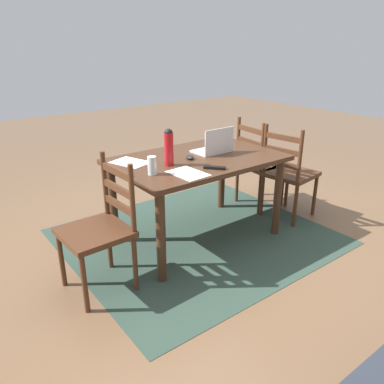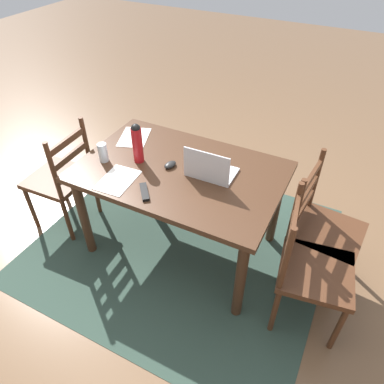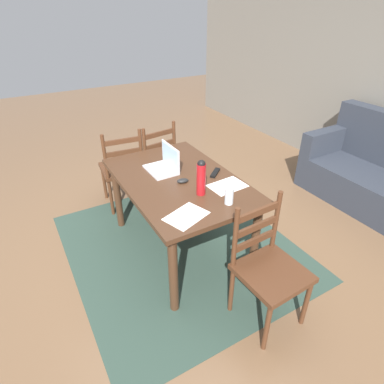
{
  "view_description": "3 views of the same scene",
  "coord_description": "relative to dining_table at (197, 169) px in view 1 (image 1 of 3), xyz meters",
  "views": [
    {
      "loc": [
        1.9,
        2.44,
        1.67
      ],
      "look_at": [
        0.1,
        0.06,
        0.49
      ],
      "focal_mm": 35.41,
      "sensor_mm": 36.0,
      "label": 1
    },
    {
      "loc": [
        -0.98,
        1.75,
        2.23
      ],
      "look_at": [
        -0.05,
        -0.08,
        0.52
      ],
      "focal_mm": 33.54,
      "sensor_mm": 36.0,
      "label": 2
    },
    {
      "loc": [
        2.16,
        -1.11,
        2.09
      ],
      "look_at": [
        0.13,
        0.06,
        0.67
      ],
      "focal_mm": 30.0,
      "sensor_mm": 36.0,
      "label": 3
    }
  ],
  "objects": [
    {
      "name": "chair_right_far",
      "position": [
        0.99,
        0.18,
        -0.2
      ],
      "size": [
        0.46,
        0.46,
        0.95
      ],
      "color": "#4C2B19",
      "rests_on": "ground"
    },
    {
      "name": "paper_stack_right",
      "position": [
        0.52,
        -0.21,
        0.1
      ],
      "size": [
        0.3,
        0.35,
        0.0
      ],
      "primitive_type": "cube",
      "rotation": [
        0.0,
        0.0,
        0.34
      ],
      "color": "white",
      "rests_on": "dining_table"
    },
    {
      "name": "laptop",
      "position": [
        -0.21,
        -0.02,
        0.16
      ],
      "size": [
        0.32,
        0.23,
        0.23
      ],
      "color": "silver",
      "rests_on": "dining_table"
    },
    {
      "name": "computer_mouse",
      "position": [
        0.08,
        0.0,
        0.12
      ],
      "size": [
        0.08,
        0.11,
        0.03
      ],
      "primitive_type": "ellipsoid",
      "rotation": [
        0.0,
        0.0,
        -0.23
      ],
      "color": "black",
      "rests_on": "dining_table"
    },
    {
      "name": "chair_left_near",
      "position": [
        -1.0,
        -0.19,
        -0.2
      ],
      "size": [
        0.48,
        0.48,
        0.95
      ],
      "color": "#4C2B19",
      "rests_on": "ground"
    },
    {
      "name": "dining_table",
      "position": [
        0.0,
        0.0,
        0.0
      ],
      "size": [
        1.41,
        0.92,
        0.76
      ],
      "color": "#422819",
      "rests_on": "ground"
    },
    {
      "name": "water_bottle",
      "position": [
        0.31,
        0.04,
        0.25
      ],
      "size": [
        0.07,
        0.07,
        0.29
      ],
      "color": "#A81419",
      "rests_on": "dining_table"
    },
    {
      "name": "area_rug",
      "position": [
        0.0,
        0.0,
        -0.66
      ],
      "size": [
        2.23,
        2.0,
        0.01
      ],
      "primitive_type": "cube",
      "color": "#2D4238",
      "rests_on": "ground"
    },
    {
      "name": "chair_left_far",
      "position": [
        -1.0,
        0.19,
        -0.2
      ],
      "size": [
        0.5,
        0.5,
        0.95
      ],
      "color": "#4C2B19",
      "rests_on": "ground"
    },
    {
      "name": "drinking_glass",
      "position": [
        0.54,
        0.15,
        0.17
      ],
      "size": [
        0.07,
        0.07,
        0.14
      ],
      "primitive_type": "cylinder",
      "color": "silver",
      "rests_on": "dining_table"
    },
    {
      "name": "ground_plane",
      "position": [
        0.0,
        0.0,
        -0.66
      ],
      "size": [
        14.0,
        14.0,
        0.0
      ],
      "primitive_type": "plane",
      "color": "brown"
    },
    {
      "name": "paper_stack_left",
      "position": [
        0.32,
        0.29,
        0.1
      ],
      "size": [
        0.23,
        0.31,
        0.0
      ],
      "primitive_type": "cube",
      "rotation": [
        0.0,
        0.0,
        0.07
      ],
      "color": "white",
      "rests_on": "dining_table"
    },
    {
      "name": "tv_remote",
      "position": [
        0.08,
        0.32,
        0.11
      ],
      "size": [
        0.14,
        0.16,
        0.02
      ],
      "primitive_type": "cube",
      "rotation": [
        0.0,
        0.0,
        0.7
      ],
      "color": "black",
      "rests_on": "dining_table"
    }
  ]
}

